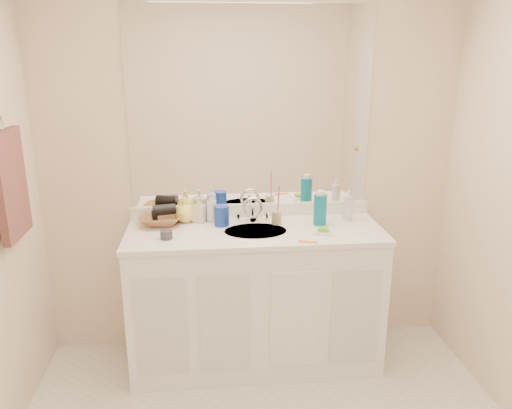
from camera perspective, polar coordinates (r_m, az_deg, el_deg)
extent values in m
cube|color=beige|center=(3.13, -0.60, 4.33)|extent=(2.60, 0.02, 2.40)
cube|color=white|center=(3.14, -0.09, -10.73)|extent=(1.50, 0.55, 0.85)
cube|color=white|center=(2.96, -0.10, -3.15)|extent=(1.52, 0.57, 0.03)
cube|color=white|center=(3.19, -0.56, -0.64)|extent=(1.52, 0.03, 0.08)
cylinder|color=beige|center=(2.94, -0.06, -3.23)|extent=(0.37, 0.37, 0.02)
cylinder|color=silver|center=(3.09, -0.39, -0.93)|extent=(0.02, 0.02, 0.11)
cube|color=white|center=(3.07, -0.61, 10.88)|extent=(1.48, 0.01, 1.20)
cylinder|color=#1736A2|center=(3.02, -3.95, -1.29)|extent=(0.10, 0.10, 0.12)
cylinder|color=tan|center=(3.05, 2.37, -1.49)|extent=(0.07, 0.07, 0.08)
cylinder|color=#EF3E8B|center=(3.02, 2.59, 0.49)|extent=(0.02, 0.04, 0.19)
cylinder|color=#0A6C82|center=(3.04, 7.33, -0.62)|extent=(0.10, 0.10, 0.19)
cylinder|color=silver|center=(3.15, 10.44, -0.44)|extent=(0.07, 0.07, 0.15)
cube|color=white|center=(2.92, 7.66, -3.16)|extent=(0.13, 0.12, 0.01)
cube|color=#6BC430|center=(2.91, 7.67, -2.84)|extent=(0.07, 0.06, 0.02)
cube|color=orange|center=(2.78, 5.95, -4.26)|extent=(0.11, 0.05, 0.00)
cylinder|color=#36353C|center=(2.85, -10.21, -3.40)|extent=(0.08, 0.08, 0.05)
imported|color=white|center=(3.09, -5.09, -0.31)|extent=(0.08, 0.08, 0.18)
imported|color=beige|center=(3.09, -6.49, -0.58)|extent=(0.09, 0.09, 0.16)
imported|color=#F8E760|center=(3.10, -8.11, -0.59)|extent=(0.15, 0.15, 0.16)
imported|color=brown|center=(3.10, -10.75, -1.63)|extent=(0.27, 0.27, 0.06)
cylinder|color=black|center=(3.08, -10.43, -0.60)|extent=(0.15, 0.10, 0.07)
cube|color=#4B2B28|center=(2.78, -26.18, 2.03)|extent=(0.04, 0.32, 0.55)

